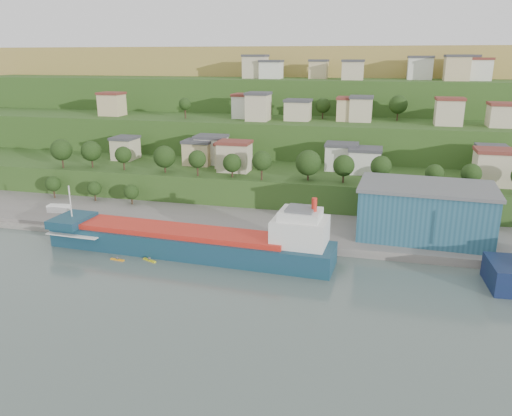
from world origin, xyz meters
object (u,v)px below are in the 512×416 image
(warehouse, at_px, (425,211))
(cargo_ship_near, at_px, (197,243))
(caravan, at_px, (59,210))
(kayak_orange, at_px, (117,259))

(warehouse, bearing_deg, cargo_ship_near, -155.51)
(cargo_ship_near, xyz_separation_m, caravan, (-46.78, 15.66, -0.14))
(warehouse, distance_m, kayak_orange, 72.40)
(warehouse, bearing_deg, kayak_orange, -154.62)
(cargo_ship_near, distance_m, caravan, 49.33)
(caravan, xyz_separation_m, kayak_orange, (30.60, -23.16, -2.36))
(warehouse, height_order, caravan, warehouse)
(cargo_ship_near, relative_size, warehouse, 2.11)
(cargo_ship_near, relative_size, caravan, 11.16)
(warehouse, bearing_deg, caravan, -174.45)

